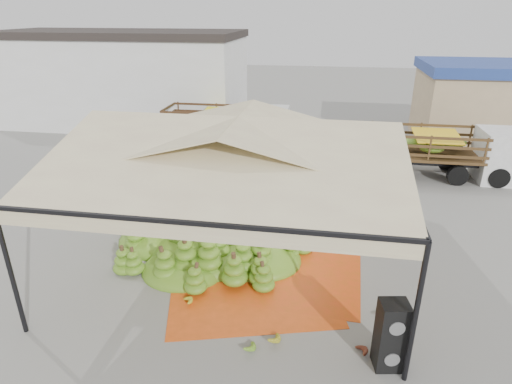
% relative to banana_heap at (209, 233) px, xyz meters
% --- Properties ---
extents(ground, '(90.00, 90.00, 0.00)m').
position_rel_banana_heap_xyz_m(ground, '(0.90, 0.08, -0.62)').
color(ground, slate).
rests_on(ground, ground).
extents(canopy_tent, '(8.10, 8.10, 4.00)m').
position_rel_banana_heap_xyz_m(canopy_tent, '(0.90, 0.08, 2.67)').
color(canopy_tent, black).
rests_on(canopy_tent, ground).
extents(building_white, '(14.30, 6.30, 5.40)m').
position_rel_banana_heap_xyz_m(building_white, '(-9.10, 14.08, 2.09)').
color(building_white, silver).
rests_on(building_white, ground).
extents(building_tan, '(6.30, 5.30, 4.10)m').
position_rel_banana_heap_xyz_m(building_tan, '(10.90, 13.08, 1.45)').
color(building_tan, tan).
rests_on(building_tan, ground).
extents(tarp_left, '(4.91, 4.78, 0.01)m').
position_rel_banana_heap_xyz_m(tarp_left, '(1.46, -1.36, -0.62)').
color(tarp_left, '#E14F15').
rests_on(tarp_left, ground).
extents(tarp_right, '(4.14, 4.32, 0.01)m').
position_rel_banana_heap_xyz_m(tarp_right, '(2.32, -0.28, -0.62)').
color(tarp_right, red).
rests_on(tarp_right, ground).
extents(banana_heap, '(6.98, 6.29, 1.25)m').
position_rel_banana_heap_xyz_m(banana_heap, '(0.00, 0.00, 0.00)').
color(banana_heap, '#4D7F1A').
rests_on(banana_heap, ground).
extents(hand_yellow_a, '(0.63, 0.58, 0.23)m').
position_rel_banana_heap_xyz_m(hand_yellow_a, '(2.25, -3.29, -0.51)').
color(hand_yellow_a, '#AE9822').
rests_on(hand_yellow_a, ground).
extents(hand_yellow_b, '(0.60, 0.59, 0.21)m').
position_rel_banana_heap_xyz_m(hand_yellow_b, '(0.05, -2.44, -0.52)').
color(hand_yellow_b, gold).
rests_on(hand_yellow_b, ground).
extents(hand_red_a, '(0.53, 0.44, 0.23)m').
position_rel_banana_heap_xyz_m(hand_red_a, '(4.60, -2.08, -0.51)').
color(hand_red_a, '#5E3015').
rests_on(hand_red_a, ground).
extents(hand_red_b, '(0.58, 0.54, 0.21)m').
position_rel_banana_heap_xyz_m(hand_red_b, '(4.07, -3.40, -0.52)').
color(hand_red_b, '#5B2B14').
rests_on(hand_red_b, ground).
extents(hand_green, '(0.57, 0.52, 0.21)m').
position_rel_banana_heap_xyz_m(hand_green, '(1.79, -3.62, -0.52)').
color(hand_green, '#42811B').
rests_on(hand_green, ground).
extents(hanging_bunches, '(1.74, 0.24, 0.20)m').
position_rel_banana_heap_xyz_m(hanging_bunches, '(3.15, -0.11, 2.00)').
color(hanging_bunches, '#377117').
rests_on(hanging_bunches, ground).
extents(speaker_stack, '(0.61, 0.56, 1.49)m').
position_rel_banana_heap_xyz_m(speaker_stack, '(4.60, -3.62, 0.12)').
color(speaker_stack, black).
rests_on(speaker_stack, ground).
extents(banana_leaves, '(0.96, 1.36, 3.70)m').
position_rel_banana_heap_xyz_m(banana_leaves, '(-2.80, 0.56, -0.62)').
color(banana_leaves, '#3F7820').
rests_on(banana_leaves, ground).
extents(vendor, '(0.62, 0.42, 1.68)m').
position_rel_banana_heap_xyz_m(vendor, '(1.62, 4.56, 0.21)').
color(vendor, gray).
rests_on(vendor, ground).
extents(truck_left, '(6.08, 2.15, 2.09)m').
position_rel_banana_heap_xyz_m(truck_left, '(-1.56, 10.05, 0.66)').
color(truck_left, '#492718').
rests_on(truck_left, ground).
extents(truck_right, '(6.01, 2.13, 2.06)m').
position_rel_banana_heap_xyz_m(truck_right, '(8.16, 7.55, 0.65)').
color(truck_right, '#4C3319').
rests_on(truck_right, ground).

